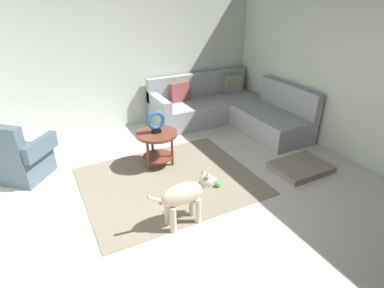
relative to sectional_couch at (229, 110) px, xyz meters
The scene contains 12 objects.
ground_plane 2.85m from the sectional_couch, 134.48° to the right, with size 6.00×6.00×0.10m, color silver.
wall_back 2.43m from the sectional_couch, 155.18° to the left, with size 6.00×0.12×2.70m, color silver.
wall_right 2.47m from the sectional_couch, 64.73° to the right, with size 0.12×6.00×2.70m, color silver.
area_rug 2.28m from the sectional_couch, 144.24° to the right, with size 2.30×1.90×0.01m, color gray.
sectional_couch is the anchor object (origin of this frame).
armchair 3.64m from the sectional_couch, behind, with size 1.00×0.98×0.88m.
side_table 2.00m from the sectional_couch, 154.97° to the right, with size 0.60×0.60×0.54m.
torus_sculpture 2.04m from the sectional_couch, 154.97° to the right, with size 0.28×0.08×0.33m.
dog_bed_mat 1.96m from the sectional_couch, 90.16° to the right, with size 0.80×0.60×0.09m, color gray.
dog 2.97m from the sectional_couch, 132.55° to the right, with size 0.85×0.24×0.63m.
dog_toy_ball 2.22m from the sectional_couch, 126.99° to the right, with size 0.08×0.08×0.08m, color green.
dog_toy_rope 2.71m from the sectional_couch, 139.54° to the right, with size 0.05×0.05×0.17m, color orange.
Camera 1 is at (-1.27, -2.70, 2.42)m, focal length 29.41 mm.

